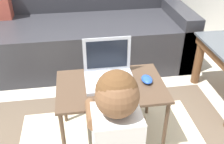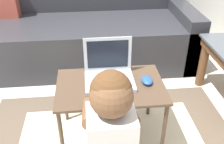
# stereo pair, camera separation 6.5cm
# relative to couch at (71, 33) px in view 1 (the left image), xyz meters

# --- Properties ---
(ground_plane) EXTENTS (16.00, 16.00, 0.00)m
(ground_plane) POSITION_rel_couch_xyz_m (0.26, -1.12, -0.28)
(ground_plane) COLOR beige
(couch) EXTENTS (2.20, 0.85, 0.80)m
(couch) POSITION_rel_couch_xyz_m (0.00, 0.00, 0.00)
(couch) COLOR #2D2D33
(couch) RESTS_ON ground_plane
(laptop_desk) EXTENTS (0.64, 0.42, 0.41)m
(laptop_desk) POSITION_rel_couch_xyz_m (0.23, -1.12, 0.09)
(laptop_desk) COLOR #4C3828
(laptop_desk) RESTS_ON ground_plane
(laptop) EXTENTS (0.29, 0.24, 0.24)m
(laptop) POSITION_rel_couch_xyz_m (0.22, -1.06, 0.17)
(laptop) COLOR #B7BCC6
(laptop) RESTS_ON laptop_desk
(computer_mouse) EXTENTS (0.06, 0.10, 0.03)m
(computer_mouse) POSITION_rel_couch_xyz_m (0.45, -1.11, 0.15)
(computer_mouse) COLOR #234CB2
(computer_mouse) RESTS_ON laptop_desk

